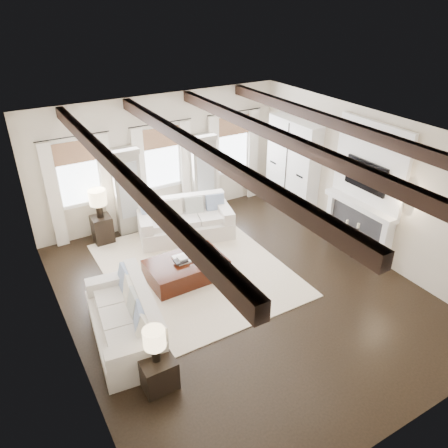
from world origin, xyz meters
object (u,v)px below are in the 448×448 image
side_table_front (158,372)px  ottoman (186,269)px  sofa_back (185,222)px  side_table_back (102,229)px  sofa_left (128,321)px

side_table_front → ottoman: bearing=55.1°
sofa_back → side_table_front: size_ratio=4.65×
ottoman → side_table_back: size_ratio=2.41×
sofa_left → side_table_back: (0.58, 3.44, -0.05)m
sofa_back → ottoman: bearing=-115.6°
ottoman → side_table_front: 2.80m
ottoman → side_table_back: (-1.06, 2.33, 0.12)m
sofa_left → side_table_back: size_ratio=3.46×
sofa_back → side_table_back: sofa_back is taller
ottoman → sofa_left: bearing=-146.6°
ottoman → side_table_front: side_table_front is taller
side_table_front → sofa_left: bearing=91.6°
side_table_front → side_table_back: (0.55, 4.63, 0.08)m
sofa_left → side_table_back: 3.49m
ottoman → side_table_front: bearing=-125.6°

